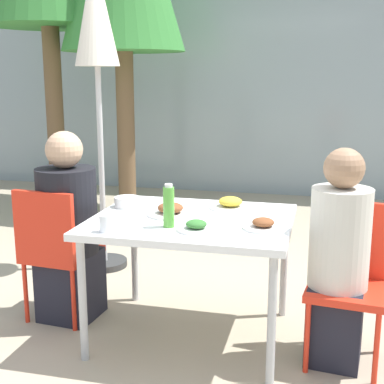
# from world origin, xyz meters

# --- Properties ---
(ground_plane) EXTENTS (24.00, 24.00, 0.00)m
(ground_plane) POSITION_xyz_m (0.00, 0.00, 0.00)
(ground_plane) COLOR tan
(building_facade) EXTENTS (10.00, 0.20, 3.00)m
(building_facade) POSITION_xyz_m (0.00, 4.10, 1.50)
(building_facade) COLOR #89999E
(building_facade) RESTS_ON ground
(dining_table) EXTENTS (1.12, 0.93, 0.73)m
(dining_table) POSITION_xyz_m (0.00, 0.00, 0.67)
(dining_table) COLOR white
(dining_table) RESTS_ON ground
(chair_left) EXTENTS (0.43, 0.43, 0.85)m
(chair_left) POSITION_xyz_m (-0.87, -0.00, 0.50)
(chair_left) COLOR red
(chair_left) RESTS_ON ground
(person_left) EXTENTS (0.37, 0.37, 1.19)m
(person_left) POSITION_xyz_m (-0.81, 0.07, 0.56)
(person_left) COLOR black
(person_left) RESTS_ON ground
(chair_right) EXTENTS (0.44, 0.44, 0.85)m
(chair_right) POSITION_xyz_m (0.87, -0.02, 0.50)
(chair_right) COLOR red
(chair_right) RESTS_ON ground
(person_right) EXTENTS (0.31, 0.31, 1.17)m
(person_right) POSITION_xyz_m (0.81, -0.10, 0.56)
(person_right) COLOR black
(person_right) RESTS_ON ground
(closed_umbrella) EXTENTS (0.36, 0.36, 2.40)m
(closed_umbrella) POSITION_xyz_m (-0.97, 0.98, 1.83)
(closed_umbrella) COLOR #333333
(closed_umbrella) RESTS_ON ground
(plate_0) EXTENTS (0.27, 0.27, 0.07)m
(plate_0) POSITION_xyz_m (-0.14, 0.03, 0.75)
(plate_0) COLOR white
(plate_0) RESTS_ON dining_table
(plate_1) EXTENTS (0.20, 0.20, 0.06)m
(plate_1) POSITION_xyz_m (0.08, -0.25, 0.75)
(plate_1) COLOR white
(plate_1) RESTS_ON dining_table
(plate_2) EXTENTS (0.21, 0.21, 0.06)m
(plate_2) POSITION_xyz_m (0.42, -0.13, 0.75)
(plate_2) COLOR white
(plate_2) RESTS_ON dining_table
(plate_3) EXTENTS (0.26, 0.26, 0.07)m
(plate_3) POSITION_xyz_m (0.17, 0.27, 0.75)
(plate_3) COLOR white
(plate_3) RESTS_ON dining_table
(bottle) EXTENTS (0.06, 0.06, 0.23)m
(bottle) POSITION_xyz_m (-0.08, -0.21, 0.84)
(bottle) COLOR #51A338
(bottle) RESTS_ON dining_table
(drinking_cup) EXTENTS (0.07, 0.07, 0.09)m
(drinking_cup) POSITION_xyz_m (-0.37, -0.38, 0.77)
(drinking_cup) COLOR white
(drinking_cup) RESTS_ON dining_table
(salad_bowl) EXTENTS (0.16, 0.16, 0.06)m
(salad_bowl) POSITION_xyz_m (-0.45, 0.16, 0.76)
(salad_bowl) COLOR white
(salad_bowl) RESTS_ON dining_table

